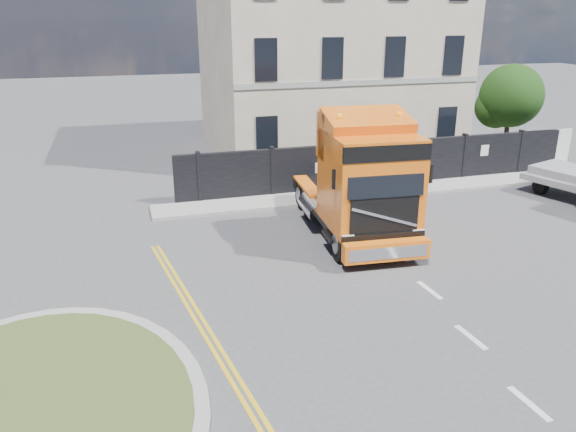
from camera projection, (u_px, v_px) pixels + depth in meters
name	position (u px, v px, depth m)	size (l,w,h in m)	color
ground	(324.00, 298.00, 15.02)	(120.00, 120.00, 0.00)	#424244
traffic_island	(25.00, 420.00, 10.41)	(6.80, 6.80, 0.17)	gray
hoarding_fence	(394.00, 163.00, 24.55)	(18.80, 0.25, 2.00)	black
georgian_building	(326.00, 41.00, 29.53)	(12.30, 10.30, 12.80)	beige
tree	(508.00, 99.00, 28.75)	(3.20, 3.20, 4.80)	#382619
pavement_far	(391.00, 191.00, 23.91)	(20.00, 1.60, 0.12)	gray
truck	(362.00, 185.00, 18.30)	(3.19, 7.26, 4.24)	black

